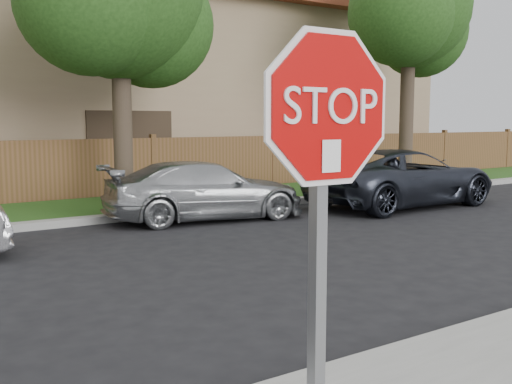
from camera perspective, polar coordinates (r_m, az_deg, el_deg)
far_curb at (r=12.24m, az=-20.67°, el=-3.03°), size 70.00×0.30×0.15m
grass_strip at (r=13.84m, az=-22.23°, el=-2.06°), size 70.00×3.00×0.12m
tree_right at (r=20.04m, az=14.76°, el=16.68°), size 4.80×3.90×8.20m
stop_sign at (r=2.82m, az=6.57°, el=1.43°), size 1.01×0.13×2.55m
sedan_right at (r=12.58m, az=-4.85°, el=0.14°), size 4.46×2.37×1.23m
sedan_far_right at (r=14.94m, az=13.80°, el=1.33°), size 5.01×2.36×1.38m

